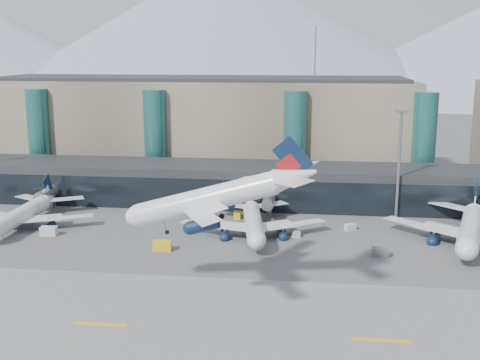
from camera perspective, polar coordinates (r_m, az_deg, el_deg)
name	(u,v)px	position (r m, az deg, el deg)	size (l,w,h in m)	color
ground	(248,291)	(101.16, 0.78, -10.47)	(900.00, 900.00, 0.00)	#515154
runway_strip	(237,332)	(87.60, -0.32, -14.23)	(400.00, 40.00, 0.04)	slate
runway_markings	(237,332)	(87.59, -0.32, -14.21)	(128.00, 1.00, 0.02)	gold
concourse	(272,185)	(154.63, 3.10, -0.50)	(170.00, 27.00, 10.00)	black
terminal_main	(200,127)	(187.57, -3.84, 5.00)	(130.00, 30.00, 31.00)	gray
teal_towers	(224,140)	(170.48, -1.52, 3.81)	(116.40, 19.40, 46.00)	#24655E
mountain_ridge	(323,40)	(472.84, 7.91, 12.97)	(910.00, 400.00, 110.00)	gray
lightmast_mid	(399,158)	(144.30, 14.86, 2.01)	(3.00, 1.20, 25.60)	slate
hero_jet	(225,191)	(92.55, -1.44, -1.01)	(31.93, 32.70, 10.54)	silver
jet_parked_left	(27,207)	(144.91, -19.56, -2.47)	(33.01, 31.77, 10.62)	silver
jet_parked_mid	(253,215)	(130.51, 1.24, -3.32)	(32.81, 32.96, 10.68)	silver
jet_parked_right	(472,219)	(134.09, 21.15, -3.48)	(36.35, 38.00, 12.20)	silver
veh_a	(49,231)	(135.80, -17.68, -4.64)	(3.44, 1.94, 1.94)	#BBBBBB
veh_b	(237,215)	(142.59, -0.26, -3.34)	(2.54, 1.57, 1.47)	gold
veh_c	(380,252)	(119.86, 13.17, -6.67)	(3.13, 1.65, 1.74)	#545459
veh_d	(350,227)	(135.44, 10.41, -4.41)	(2.46, 1.32, 1.41)	#BBBBBB
veh_g	(295,234)	(129.28, 5.28, -5.09)	(2.24, 1.31, 1.31)	#BBBBBB
veh_h	(162,246)	(120.98, -7.39, -6.20)	(3.62, 1.91, 2.00)	gold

